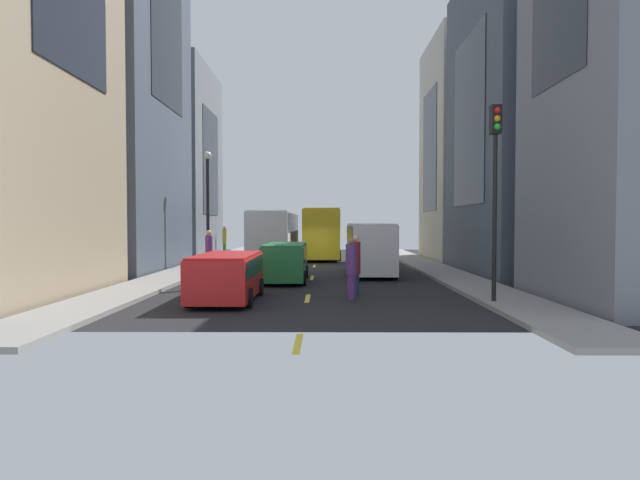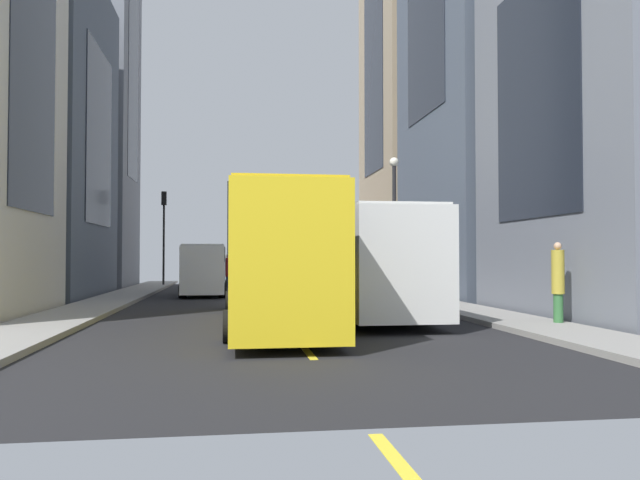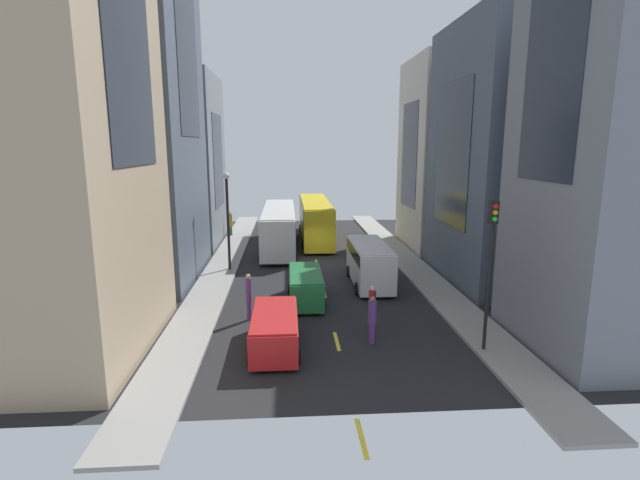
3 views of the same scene
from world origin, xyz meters
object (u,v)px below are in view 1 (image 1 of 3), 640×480
Objects in this scene: pedestrian_crossing_mid at (356,263)px; car_red_1 at (227,273)px; car_green_0 at (285,259)px; pedestrian_walking_far at (225,239)px; streetcar_yellow at (321,229)px; pedestrian_waiting_curb at (351,267)px; delivery_van_white at (370,245)px; city_bus_white at (276,231)px; pedestrian_crossing_near at (209,257)px; traffic_light_near_corner at (495,166)px.

car_red_1 is at bearing -29.91° from pedestrian_crossing_mid.
pedestrian_walking_far reaches higher than car_green_0.
streetcar_yellow reaches higher than car_red_1.
car_green_0 is 2.20× the size of pedestrian_crossing_mid.
pedestrian_crossing_mid is 1.03× the size of pedestrian_waiting_curb.
pedestrian_walking_far is at bearing 122.24° from delivery_van_white.
city_bus_white is 2.77× the size of car_red_1.
car_green_0 is at bearing -79.16° from pedestrian_crossing_near.
traffic_light_near_corner reaches higher than delivery_van_white.
streetcar_yellow is at bearing 82.41° from car_red_1.
city_bus_white is 4.49m from streetcar_yellow.
car_green_0 is at bearing -83.20° from city_bus_white.
pedestrian_crossing_mid is 6.04m from pedestrian_crossing_near.
pedestrian_walking_far is at bearing 100.52° from car_red_1.
streetcar_yellow is at bearing 103.04° from traffic_light_near_corner.
pedestrian_walking_far is (-6.22, 19.24, 0.32)m from car_green_0.
streetcar_yellow is at bearing 84.86° from car_green_0.
delivery_van_white reaches higher than car_green_0.
delivery_van_white reaches higher than pedestrian_crossing_near.
pedestrian_walking_far is at bearing -119.17° from pedestrian_crossing_mid.
pedestrian_crossing_near reaches higher than car_green_0.
pedestrian_waiting_curb is (-1.38, -8.67, -0.40)m from delivery_van_white.
delivery_van_white reaches higher than pedestrian_walking_far.
delivery_van_white is 2.76× the size of pedestrian_walking_far.
streetcar_yellow is 5.40× the size of pedestrian_crossing_near.
pedestrian_crossing_mid is 0.93× the size of pedestrian_crossing_near.
delivery_van_white is 0.99× the size of traffic_light_near_corner.
pedestrian_crossing_mid reaches higher than car_green_0.
car_red_1 is 9.36m from traffic_light_near_corner.
city_bus_white reaches higher than pedestrian_waiting_curb.
delivery_van_white is 8.79m from pedestrian_waiting_curb.
traffic_light_near_corner is (7.10, -6.95, 3.42)m from car_green_0.
delivery_van_white is 7.45m from pedestrian_crossing_mid.
pedestrian_walking_far is 29.55m from traffic_light_near_corner.
city_bus_white is 16.50m from pedestrian_crossing_near.
delivery_van_white is 5.04m from car_green_0.
pedestrian_waiting_curb is at bearing 164.11° from traffic_light_near_corner.
streetcar_yellow reaches higher than pedestrian_crossing_near.
car_green_0 is at bearing 135.62° from traffic_light_near_corner.
pedestrian_crossing_mid is at bearing -98.88° from delivery_van_white.
pedestrian_waiting_curb is 0.90× the size of pedestrian_crossing_near.
pedestrian_waiting_curb is at bearing -125.61° from pedestrian_walking_far.
delivery_van_white is 1.28× the size of car_green_0.
car_green_0 is (-1.54, -17.08, -1.12)m from streetcar_yellow.
city_bus_white is 22.77m from traffic_light_near_corner.
traffic_light_near_corner reaches higher than car_red_1.
pedestrian_crossing_mid is 1.34m from pedestrian_waiting_curb.
car_green_0 is at bearing -106.86° from pedestrian_crossing_mid.
pedestrian_crossing_near is at bearing -141.38° from delivery_van_white.
delivery_van_white is 19.21m from pedestrian_walking_far.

